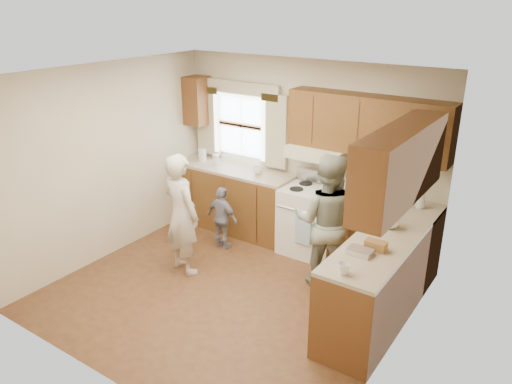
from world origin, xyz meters
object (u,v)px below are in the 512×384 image
Objects in this scene: stove at (312,220)px; woman_left at (181,214)px; woman_right at (326,221)px; child at (222,218)px.

woman_left is (-1.08, -1.34, 0.30)m from stove.
woman_right is (1.59, 0.71, 0.05)m from woman_left.
stove is 0.70× the size of woman_left.
woman_left is 1.74× the size of child.
woman_left is 1.74m from woman_right.
child is at bearing -16.09° from woman_right.
woman_left is at bearing 92.08° from child.
woman_left is 0.82m from child.
woman_right is (0.50, -0.63, 0.35)m from stove.
woman_right is at bearing -177.13° from child.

